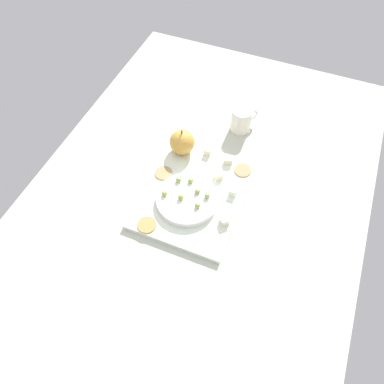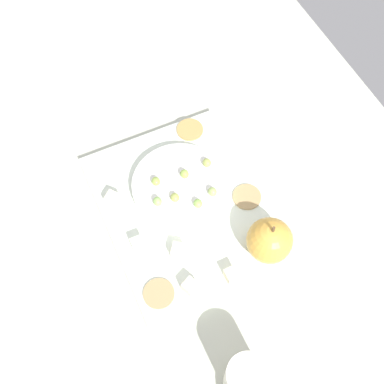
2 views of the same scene
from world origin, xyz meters
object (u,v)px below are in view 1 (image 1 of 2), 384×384
Objects in this scene: cheese_cube_1 at (224,221)px; cheese_cube_2 at (233,191)px; platter at (194,195)px; serving_dish at (187,199)px; grape_4 at (207,196)px; apple_whole at (182,142)px; grape_6 at (197,191)px; grape_1 at (198,205)px; cheese_cube_0 at (208,151)px; grape_0 at (181,197)px; cheese_cube_4 at (228,160)px; cheese_cube_3 at (219,175)px; cracker_0 at (147,225)px; grape_2 at (179,179)px; cracker_1 at (164,173)px; cup at (241,120)px; grape_3 at (165,193)px; grape_5 at (191,180)px; cracker_2 at (243,170)px.

cheese_cube_2 is (-10.27, -0.93, 0.00)cm from cheese_cube_1.
cheese_cube_1 is (6.22, 11.54, 1.96)cm from platter.
grape_4 is (-1.93, 5.32, 1.88)cm from serving_dish.
apple_whole reaches higher than serving_dish.
grape_1 is at bearing 21.95° from grape_6.
cheese_cube_0 is 1.27× the size of grape_0.
cheese_cube_2 and cheese_cube_4 have the same top height.
serving_dish is at bearing -102.47° from cheese_cube_1.
cracker_0 is (23.07, -12.75, -0.91)cm from cheese_cube_3.
cracker_0 is 16.37cm from grape_2.
grape_4 is (-3.83, 1.34, 0.09)cm from grape_1.
grape_0 is (18.44, 7.42, -1.01)cm from apple_whole.
apple_whole is 4.50× the size of grape_0.
cup is at bearing 151.62° from cracker_1.
cup is (-46.77, 12.14, 2.30)cm from cracker_0.
grape_3 reaches higher than cracker_1.
grape_3 is (18.94, 2.62, -1.05)cm from apple_whole.
serving_dish is at bearing -39.77° from grape_6.
cup reaches higher than cracker_1.
serving_dish is 3.35× the size of cracker_1.
cracker_1 is at bearing -97.91° from grape_5.
grape_4 reaches higher than grape_2.
grape_4 is (15.41, 14.13, -1.00)cm from apple_whole.
platter is at bearing 126.23° from grape_3.
apple_whole is 23.12cm from grape_1.
platter is at bearing 74.03° from cracker_1.
platter is at bearing -123.00° from grape_6.
apple_whole reaches higher than cracker_1.
cracker_0 is (30.85, -6.33, -0.91)cm from cheese_cube_0.
cheese_cube_2 reaches higher than serving_dish.
cracker_0 is 3.03× the size of grape_2.
grape_1 is at bearing 34.60° from grape_5.
grape_2 is at bearing -112.88° from cheese_cube_1.
cheese_cube_0 reaches higher than platter.
cheese_cube_3 reaches higher than cracker_2.
platter is at bearing 151.90° from cracker_0.
grape_6 is (-4.20, 8.35, -0.05)cm from grape_3.
cheese_cube_3 is 23.75cm from cup.
cheese_cube_2 is at bearing 92.13° from cracker_1.
grape_1 is at bearing 13.03° from cheese_cube_0.
grape_0 is 0.20× the size of cup.
cheese_cube_3 is at bearing 106.66° from cracker_1.
grape_4 is at bearing -22.34° from cracker_2.
cracker_2 is at bearing 114.73° from cracker_1.
grape_2 reaches higher than serving_dish.
grape_5 is 1.00× the size of grape_6.
grape_1 is at bearing -6.44° from cheese_cube_3.
grape_3 is 1.00× the size of grape_4.
platter is 16.01cm from cheese_cube_0.
cracker_2 is 20.39cm from grape_2.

